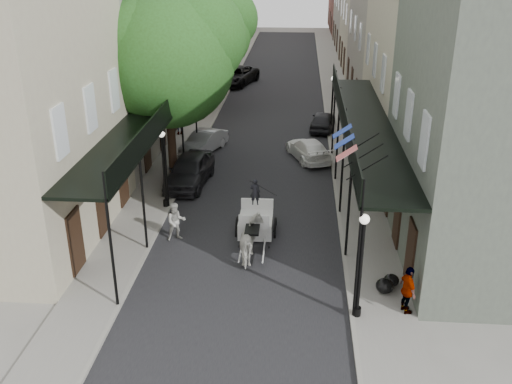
% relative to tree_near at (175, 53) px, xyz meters
% --- Properties ---
extents(ground, '(140.00, 140.00, 0.00)m').
position_rel_tree_near_xyz_m(ground, '(4.20, -10.18, -6.49)').
color(ground, gray).
rests_on(ground, ground).
extents(road, '(8.00, 90.00, 0.01)m').
position_rel_tree_near_xyz_m(road, '(4.20, 9.82, -6.48)').
color(road, black).
rests_on(road, ground).
extents(sidewalk_left, '(2.20, 90.00, 0.12)m').
position_rel_tree_near_xyz_m(sidewalk_left, '(-0.80, 9.82, -6.43)').
color(sidewalk_left, gray).
rests_on(sidewalk_left, ground).
extents(sidewalk_right, '(2.20, 90.00, 0.12)m').
position_rel_tree_near_xyz_m(sidewalk_right, '(9.20, 9.82, -6.43)').
color(sidewalk_right, gray).
rests_on(sidewalk_right, ground).
extents(building_row_left, '(5.00, 80.00, 10.50)m').
position_rel_tree_near_xyz_m(building_row_left, '(-4.40, 19.82, -1.24)').
color(building_row_left, '#ABA488').
rests_on(building_row_left, ground).
extents(building_row_right, '(5.00, 80.00, 10.50)m').
position_rel_tree_near_xyz_m(building_row_right, '(12.80, 19.82, -1.24)').
color(building_row_right, gray).
rests_on(building_row_right, ground).
extents(gallery_left, '(2.20, 18.05, 4.88)m').
position_rel_tree_near_xyz_m(gallery_left, '(-0.59, -3.20, -2.44)').
color(gallery_left, black).
rests_on(gallery_left, sidewalk_left).
extents(gallery_right, '(2.20, 18.05, 4.88)m').
position_rel_tree_near_xyz_m(gallery_right, '(8.99, -3.20, -2.44)').
color(gallery_right, black).
rests_on(gallery_right, sidewalk_right).
extents(tree_near, '(7.31, 6.80, 9.63)m').
position_rel_tree_near_xyz_m(tree_near, '(0.00, 0.00, 0.00)').
color(tree_near, '#382619').
rests_on(tree_near, sidewalk_left).
extents(tree_far, '(6.45, 6.00, 8.61)m').
position_rel_tree_near_xyz_m(tree_far, '(-0.05, 14.00, -0.65)').
color(tree_far, '#382619').
rests_on(tree_far, sidewalk_left).
extents(lamppost_right_near, '(0.32, 0.32, 3.71)m').
position_rel_tree_near_xyz_m(lamppost_right_near, '(8.30, -12.18, -4.44)').
color(lamppost_right_near, black).
rests_on(lamppost_right_near, sidewalk_right).
extents(lamppost_left, '(0.32, 0.32, 3.71)m').
position_rel_tree_near_xyz_m(lamppost_left, '(0.10, -4.18, -4.44)').
color(lamppost_left, black).
rests_on(lamppost_left, sidewalk_left).
extents(lamppost_right_far, '(0.32, 0.32, 3.71)m').
position_rel_tree_near_xyz_m(lamppost_right_far, '(8.30, 7.82, -4.44)').
color(lamppost_right_far, black).
rests_on(lamppost_right_far, sidewalk_right).
extents(horse, '(0.91, 1.98, 1.66)m').
position_rel_tree_near_xyz_m(horse, '(4.52, -8.60, -5.66)').
color(horse, silver).
rests_on(horse, ground).
extents(carriage, '(1.75, 2.47, 2.78)m').
position_rel_tree_near_xyz_m(carriage, '(4.49, -6.01, -5.41)').
color(carriage, black).
rests_on(carriage, ground).
extents(pedestrian_walking, '(0.99, 0.89, 1.66)m').
position_rel_tree_near_xyz_m(pedestrian_walking, '(1.22, -7.18, -5.66)').
color(pedestrian_walking, '#A9A8A0').
rests_on(pedestrian_walking, ground).
extents(pedestrian_sidewalk_left, '(1.37, 1.20, 1.84)m').
position_rel_tree_near_xyz_m(pedestrian_sidewalk_left, '(-1.49, 6.80, -5.45)').
color(pedestrian_sidewalk_left, gray).
rests_on(pedestrian_sidewalk_left, sidewalk_left).
extents(pedestrian_sidewalk_right, '(0.67, 1.08, 1.71)m').
position_rel_tree_near_xyz_m(pedestrian_sidewalk_right, '(9.94, -11.87, -5.51)').
color(pedestrian_sidewalk_right, gray).
rests_on(pedestrian_sidewalk_right, sidewalk_right).
extents(car_left_near, '(2.27, 4.78, 1.58)m').
position_rel_tree_near_xyz_m(car_left_near, '(0.68, -1.18, -5.70)').
color(car_left_near, black).
rests_on(car_left_near, ground).
extents(car_left_mid, '(2.58, 4.07, 1.26)m').
position_rel_tree_near_xyz_m(car_left_mid, '(0.60, 3.82, -5.86)').
color(car_left_mid, '#A5A5AA').
rests_on(car_left_mid, ground).
extents(car_left_far, '(4.07, 6.08, 1.55)m').
position_rel_tree_near_xyz_m(car_left_far, '(0.60, 21.82, -5.71)').
color(car_left_far, black).
rests_on(car_left_far, ground).
extents(car_right_near, '(2.99, 4.46, 1.20)m').
position_rel_tree_near_xyz_m(car_right_near, '(6.80, 3.06, -5.89)').
color(car_right_near, white).
rests_on(car_right_near, ground).
extents(car_right_far, '(1.99, 3.86, 1.26)m').
position_rel_tree_near_xyz_m(car_right_far, '(7.80, 8.82, -5.86)').
color(car_right_far, black).
rests_on(car_right_far, ground).
extents(trash_bags, '(0.89, 1.04, 0.54)m').
position_rel_tree_near_xyz_m(trash_bags, '(9.50, -10.56, -6.12)').
color(trash_bags, black).
rests_on(trash_bags, sidewalk_right).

